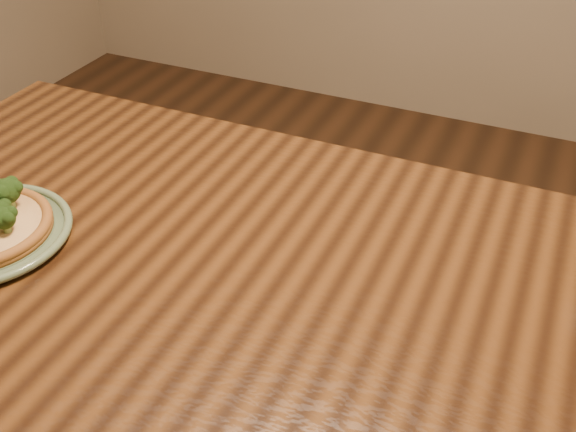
% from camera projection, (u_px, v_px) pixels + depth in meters
% --- Properties ---
extents(table, '(1.60, 0.90, 0.75)m').
position_uv_depth(table, '(260.00, 334.00, 1.04)').
color(table, '#43240E').
rests_on(table, ground).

